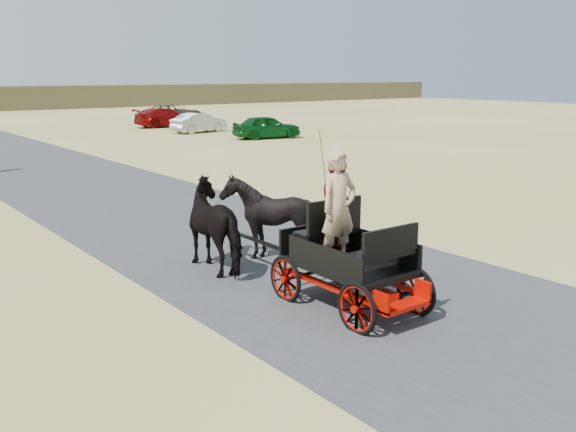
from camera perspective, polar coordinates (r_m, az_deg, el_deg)
ground at (r=12.31m, az=1.73°, el=-4.66°), size 140.00×140.00×0.00m
road at (r=12.31m, az=1.73°, el=-4.64°), size 6.00×140.00×0.01m
carriage at (r=10.27m, az=5.41°, el=-6.13°), size 1.30×2.40×0.72m
horse_left at (r=12.15m, az=-6.06°, el=-0.82°), size 0.91×2.01×1.70m
horse_right at (r=12.73m, az=-1.82°, el=-0.13°), size 1.37×1.54×1.70m
driver_man at (r=9.85m, az=4.51°, el=0.67°), size 0.66×0.43×1.80m
passenger_woman at (r=10.60m, az=4.55°, el=0.90°), size 0.77×0.60×1.58m
car_a at (r=37.08m, az=-1.90°, el=7.93°), size 4.13×2.30×1.33m
car_b at (r=41.30m, az=-7.92°, el=8.22°), size 3.90×1.96×1.23m
car_c at (r=45.92m, az=-10.71°, el=8.60°), size 4.62×2.07×1.31m
car_d at (r=51.18m, az=-10.13°, el=9.01°), size 4.85×2.44×1.32m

